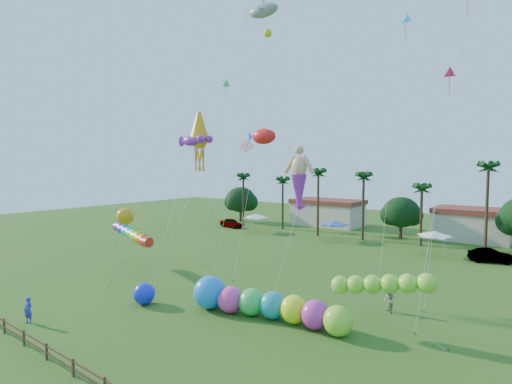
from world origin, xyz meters
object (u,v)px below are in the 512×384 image
Objects in this scene: car_b at (492,256)px; caterpillar_inflatable at (262,304)px; car_a at (231,223)px; spectator_b at (389,300)px; blue_ball at (144,294)px; spectator_a at (28,310)px.

car_b is 0.38× the size of caterpillar_inflatable.
caterpillar_inflatable is (29.64, -30.53, 0.28)m from car_a.
spectator_b is (36.65, -23.71, 0.14)m from car_a.
car_a is 0.37× the size of caterpillar_inflatable.
blue_ball reaches higher than car_a.
spectator_a is 26.48m from spectator_b.
blue_ball is (-9.32, -3.46, -0.21)m from caterpillar_inflatable.
caterpillar_inflatable is (-11.02, -29.46, 0.30)m from car_b.
spectator_b is at bearing 150.11° from car_b.
caterpillar_inflatable is at bearing -86.92° from spectator_b.
car_a is 2.67× the size of blue_ball.
blue_ball is (-16.33, -10.28, -0.06)m from spectator_b.
spectator_b reaches higher than blue_ball.
spectator_b is at bearing 34.78° from caterpillar_inflatable.
car_a is 43.65m from spectator_b.
car_b is at bearing 128.83° from spectator_b.
blue_ball is at bearing -140.45° from car_a.
spectator_a reaches higher than car_a.
car_b is at bearing 58.29° from blue_ball.
caterpillar_inflatable is 9.94m from blue_ball.
caterpillar_inflatable is (12.70, 10.86, 0.15)m from spectator_a.
spectator_a is at bearing -148.89° from caterpillar_inflatable.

